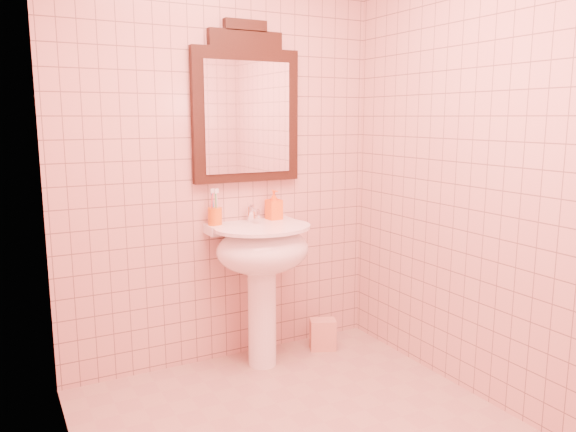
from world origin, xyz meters
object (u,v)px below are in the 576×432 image
mirror (246,109)px  toothbrush_cup (215,216)px  pedestal_sink (262,259)px  towel (323,334)px  soap_dispenser (274,205)px

mirror → toothbrush_cup: mirror is taller
mirror → toothbrush_cup: 0.66m
mirror → toothbrush_cup: (-0.23, -0.04, -0.62)m
pedestal_sink → mirror: (0.00, 0.20, 0.88)m
towel → mirror: bearing=159.0°
mirror → towel: size_ratio=4.74×
toothbrush_cup → towel: 1.07m
mirror → soap_dispenser: bearing=-16.6°
pedestal_sink → mirror: bearing=90.0°
mirror → soap_dispenser: (0.16, -0.05, -0.58)m
towel → pedestal_sink: bearing=-176.1°
mirror → towel: 1.52m
toothbrush_cup → towel: (0.67, -0.13, -0.82)m
soap_dispenser → mirror: bearing=158.9°
pedestal_sink → toothbrush_cup: size_ratio=4.54×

